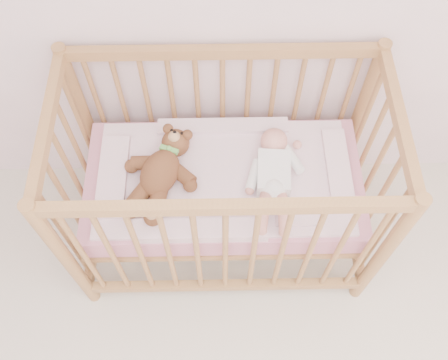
{
  "coord_description": "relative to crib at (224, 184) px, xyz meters",
  "views": [
    {
      "loc": [
        -0.13,
        0.5,
        2.44
      ],
      "look_at": [
        -0.11,
        1.55,
        0.62
      ],
      "focal_mm": 40.0,
      "sensor_mm": 36.0,
      "label": 1
    }
  ],
  "objects": [
    {
      "name": "crib",
      "position": [
        0.0,
        0.0,
        0.0
      ],
      "size": [
        1.36,
        0.76,
        1.0
      ],
      "primitive_type": null,
      "color": "#B3854C",
      "rests_on": "floor"
    },
    {
      "name": "mattress",
      "position": [
        0.0,
        0.0,
        -0.01
      ],
      "size": [
        1.22,
        0.62,
        0.13
      ],
      "primitive_type": "cube",
      "color": "#CF8196",
      "rests_on": "crib"
    },
    {
      "name": "blanket",
      "position": [
        -0.0,
        0.0,
        0.06
      ],
      "size": [
        1.1,
        0.58,
        0.06
      ],
      "primitive_type": null,
      "color": "#ECA3BC",
      "rests_on": "mattress"
    },
    {
      "name": "baby",
      "position": [
        0.21,
        -0.02,
        0.14
      ],
      "size": [
        0.29,
        0.55,
        0.13
      ],
      "primitive_type": null,
      "rotation": [
        0.0,
        0.0,
        -0.07
      ],
      "color": "white",
      "rests_on": "blanket"
    },
    {
      "name": "teddy_bear",
      "position": [
        -0.27,
        -0.02,
        0.15
      ],
      "size": [
        0.5,
        0.58,
        0.14
      ],
      "primitive_type": null,
      "rotation": [
        0.0,
        0.0,
        -0.37
      ],
      "color": "brown",
      "rests_on": "blanket"
    }
  ]
}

